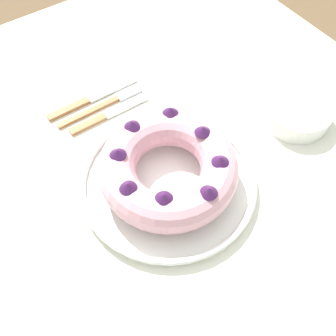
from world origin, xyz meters
name	(u,v)px	position (x,y,z in m)	size (l,w,h in m)	color
ground_plane	(172,305)	(0.00, 0.00, 0.00)	(8.00, 8.00, 0.00)	brown
dining_table	(175,216)	(0.00, 0.00, 0.66)	(1.28, 1.11, 0.75)	silver
serving_dish	(168,181)	(-0.02, 0.00, 0.76)	(0.32, 0.32, 0.02)	white
bundt_cake	(168,168)	(-0.02, 0.00, 0.80)	(0.24, 0.24, 0.08)	#E09EAD
fork	(107,104)	(-0.26, 0.00, 0.75)	(0.02, 0.19, 0.01)	#936038
serving_knife	(87,101)	(-0.29, -0.02, 0.75)	(0.02, 0.21, 0.01)	#936038
cake_knife	(104,117)	(-0.23, -0.02, 0.75)	(0.02, 0.18, 0.01)	#936038
side_bowl	(297,113)	(-0.01, 0.30, 0.77)	(0.13, 0.13, 0.04)	white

